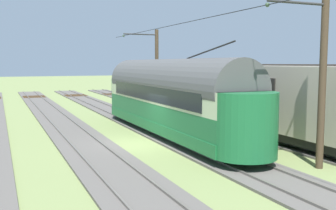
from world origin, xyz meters
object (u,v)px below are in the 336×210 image
(vintage_streetcar, at_px, (170,96))
(boxcar_adjacent, at_px, (284,100))
(catenary_pole_foreground, at_px, (156,71))
(catenary_pole_mid_near, at_px, (321,79))
(switch_stand, at_px, (202,106))

(vintage_streetcar, bearing_deg, boxcar_adjacent, 142.69)
(vintage_streetcar, height_order, catenary_pole_foreground, catenary_pole_foreground)
(boxcar_adjacent, xyz_separation_m, catenary_pole_mid_near, (2.31, 4.87, 1.32))
(catenary_pole_foreground, bearing_deg, vintage_streetcar, 73.44)
(boxcar_adjacent, bearing_deg, catenary_pole_mid_near, 64.64)
(boxcar_adjacent, bearing_deg, switch_stand, -96.21)
(vintage_streetcar, height_order, boxcar_adjacent, vintage_streetcar)
(catenary_pole_mid_near, bearing_deg, boxcar_adjacent, -115.36)
(vintage_streetcar, bearing_deg, catenary_pole_mid_near, 106.62)
(boxcar_adjacent, relative_size, switch_stand, 9.26)
(vintage_streetcar, distance_m, catenary_pole_mid_near, 9.04)
(boxcar_adjacent, xyz_separation_m, switch_stand, (-1.23, -11.27, -1.46))
(catenary_pole_foreground, height_order, switch_stand, catenary_pole_foreground)
(vintage_streetcar, bearing_deg, switch_stand, -128.87)
(catenary_pole_foreground, distance_m, catenary_pole_mid_near, 17.20)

